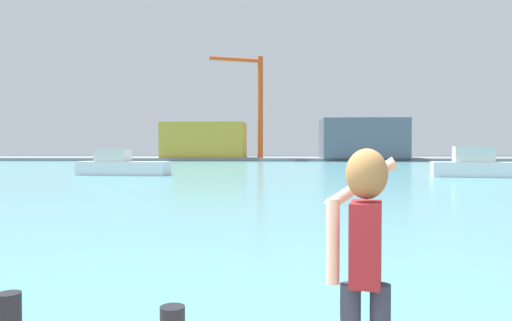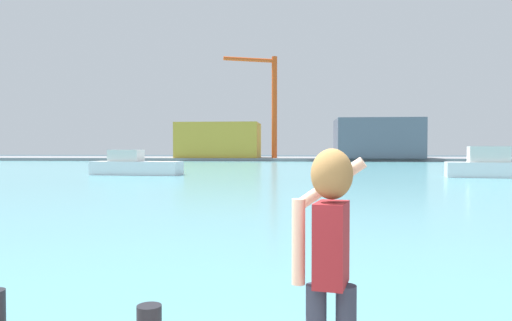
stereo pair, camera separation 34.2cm
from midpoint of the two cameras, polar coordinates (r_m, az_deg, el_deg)
name	(u,v)px [view 2 (the right image)]	position (r m, az deg, el deg)	size (l,w,h in m)	color
ground_plane	(292,169)	(52.51, 4.60, -1.07)	(220.00, 220.00, 0.00)	#334751
harbor_water	(293,168)	(54.51, 4.62, -0.97)	(140.00, 100.00, 0.02)	#599EA8
far_shore_dock	(295,159)	(94.48, 4.87, 0.22)	(140.00, 20.00, 0.55)	gray
person_photographer	(330,249)	(3.30, 11.90, -10.37)	(0.53, 0.57, 1.74)	#2D3342
boat_moored	(135,166)	(42.43, -14.20, -0.62)	(8.00, 2.90, 2.19)	white
boat_moored_2	(500,167)	(41.97, 27.52, -0.65)	(8.61, 3.38, 2.47)	white
warehouse_left	(219,140)	(91.29, -4.37, 2.44)	(15.45, 9.87, 6.66)	gold
warehouse_right	(377,139)	(90.86, 14.47, 2.58)	(15.25, 11.72, 7.23)	slate
port_crane	(269,98)	(87.70, 1.75, 7.54)	(9.55, 4.23, 18.70)	#D84C19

